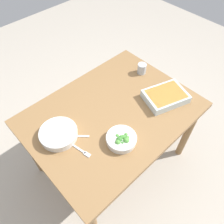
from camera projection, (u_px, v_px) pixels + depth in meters
name	position (u px, v px, depth m)	size (l,w,h in m)	color
ground_plane	(112.00, 160.00, 2.17)	(6.00, 6.00, 0.00)	#B2A899
dining_table	(112.00, 120.00, 1.67)	(1.20, 0.90, 0.74)	olive
stew_bowl	(58.00, 134.00, 1.45)	(0.25, 0.25, 0.06)	silver
broccoli_bowl	(121.00, 139.00, 1.42)	(0.20, 0.20, 0.07)	silver
baking_dish	(166.00, 96.00, 1.65)	(0.35, 0.30, 0.06)	silver
drink_cup	(142.00, 69.00, 1.84)	(0.07, 0.07, 0.08)	#B2BCC6
spoon_by_stew	(72.00, 136.00, 1.47)	(0.14, 0.14, 0.01)	silver
fork_on_table	(81.00, 150.00, 1.40)	(0.05, 0.18, 0.01)	silver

